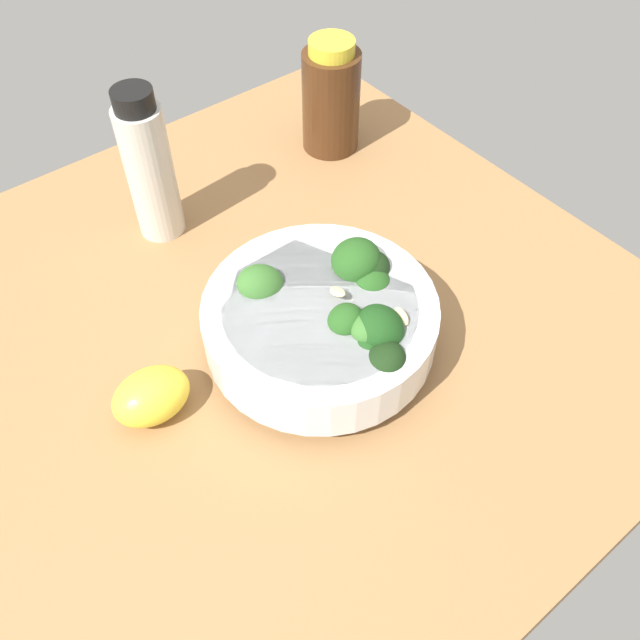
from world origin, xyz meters
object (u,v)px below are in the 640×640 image
at_px(bowl_of_broccoli, 324,319).
at_px(bottle_tall, 331,98).
at_px(bottle_short, 149,168).
at_px(lemon_wedge, 151,396).

relative_size(bowl_of_broccoli, bottle_tall, 1.55).
bearing_deg(bottle_tall, bottle_short, -178.98).
bearing_deg(bowl_of_broccoli, lemon_wedge, 166.92).
distance_m(lemon_wedge, bottle_short, 0.24).
bearing_deg(bottle_short, bottle_tall, 1.02).
bearing_deg(bowl_of_broccoli, bottle_tall, 49.99).
distance_m(lemon_wedge, bottle_tall, 0.42).
distance_m(bowl_of_broccoli, lemon_wedge, 0.16).
xyz_separation_m(bowl_of_broccoli, bottle_short, (-0.04, 0.24, 0.04)).
height_order(bowl_of_broccoli, lemon_wedge, bowl_of_broccoli).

